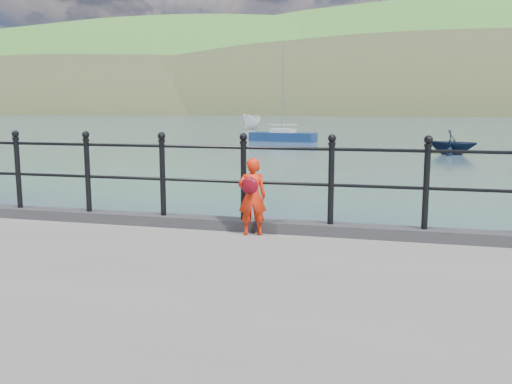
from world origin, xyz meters
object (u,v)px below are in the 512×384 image
(sailboat_port, at_px, (283,137))
(launch_navy, at_px, (452,142))
(railing, at_px, (202,170))
(child, at_px, (252,196))
(launch_white, at_px, (250,122))

(sailboat_port, bearing_deg, launch_navy, -28.17)
(railing, xyz_separation_m, sailboat_port, (-5.99, 35.02, -1.48))
(railing, bearing_deg, sailboat_port, 99.70)
(child, xyz_separation_m, launch_white, (-15.07, 56.43, -0.59))
(launch_white, bearing_deg, launch_navy, -50.38)
(child, height_order, launch_navy, child)
(railing, relative_size, sailboat_port, 2.36)
(child, relative_size, launch_navy, 0.39)
(railing, bearing_deg, launch_white, 104.26)
(child, height_order, launch_white, child)
(launch_white, xyz_separation_m, sailboat_port, (8.29, -21.15, -0.59))
(railing, height_order, sailboat_port, sailboat_port)
(child, bearing_deg, launch_white, -93.69)
(launch_navy, bearing_deg, child, -171.23)
(railing, bearing_deg, launch_navy, 77.30)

